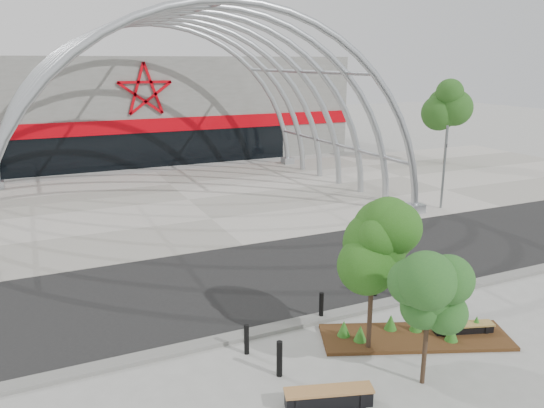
{
  "coord_description": "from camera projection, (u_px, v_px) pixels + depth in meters",
  "views": [
    {
      "loc": [
        -7.78,
        -13.04,
        7.67
      ],
      "look_at": [
        0.0,
        4.0,
        2.6
      ],
      "focal_mm": 35.0,
      "sensor_mm": 36.0,
      "label": 1
    }
  ],
  "objects": [
    {
      "name": "ground",
      "position": [
        325.0,
        314.0,
        16.57
      ],
      "size": [
        140.0,
        140.0,
        0.0
      ],
      "primitive_type": "plane",
      "color": "gray",
      "rests_on": "ground"
    },
    {
      "name": "road",
      "position": [
        278.0,
        275.0,
        19.64
      ],
      "size": [
        140.0,
        7.0,
        0.02
      ],
      "primitive_type": "cube",
      "color": "black",
      "rests_on": "ground"
    },
    {
      "name": "forecourt",
      "position": [
        188.0,
        200.0,
        30.17
      ],
      "size": [
        60.0,
        17.0,
        0.04
      ],
      "primitive_type": "cube",
      "color": "gray",
      "rests_on": "ground"
    },
    {
      "name": "kerb",
      "position": [
        329.0,
        316.0,
        16.33
      ],
      "size": [
        60.0,
        0.5,
        0.12
      ],
      "primitive_type": "cube",
      "color": "slate",
      "rests_on": "ground"
    },
    {
      "name": "arena_building",
      "position": [
        128.0,
        106.0,
        44.9
      ],
      "size": [
        34.0,
        15.24,
        8.0
      ],
      "color": "slate",
      "rests_on": "ground"
    },
    {
      "name": "vault_canopy",
      "position": [
        188.0,
        200.0,
        30.17
      ],
      "size": [
        20.8,
        15.8,
        20.36
      ],
      "color": "#A5ABAF",
      "rests_on": "ground"
    },
    {
      "name": "planting_bed",
      "position": [
        413.0,
        334.0,
        15.1
      ],
      "size": [
        5.54,
        3.49,
        0.56
      ],
      "color": "#341F0B",
      "rests_on": "ground"
    },
    {
      "name": "signal_pole",
      "position": [
        444.0,
        166.0,
        27.89
      ],
      "size": [
        0.21,
        0.63,
        4.44
      ],
      "color": "slate",
      "rests_on": "ground"
    },
    {
      "name": "street_tree_0",
      "position": [
        373.0,
        250.0,
        13.77
      ],
      "size": [
        1.78,
        1.78,
        4.06
      ],
      "color": "black",
      "rests_on": "ground"
    },
    {
      "name": "street_tree_1",
      "position": [
        430.0,
        293.0,
        12.43
      ],
      "size": [
        1.42,
        1.42,
        3.35
      ],
      "color": "black",
      "rests_on": "ground"
    },
    {
      "name": "bench_0",
      "position": [
        329.0,
        398.0,
        12.13
      ],
      "size": [
        2.1,
        1.03,
        0.43
      ],
      "color": "black",
      "rests_on": "ground"
    },
    {
      "name": "bench_1",
      "position": [
        463.0,
        329.0,
        15.27
      ],
      "size": [
        1.79,
        0.9,
        0.37
      ],
      "color": "black",
      "rests_on": "ground"
    },
    {
      "name": "bollard_0",
      "position": [
        279.0,
        359.0,
        13.22
      ],
      "size": [
        0.15,
        0.15,
        0.96
      ],
      "primitive_type": "cylinder",
      "color": "black",
      "rests_on": "ground"
    },
    {
      "name": "bollard_1",
      "position": [
        247.0,
        339.0,
        14.24
      ],
      "size": [
        0.14,
        0.14,
        0.85
      ],
      "primitive_type": "cylinder",
      "color": "black",
      "rests_on": "ground"
    },
    {
      "name": "bollard_2",
      "position": [
        321.0,
        306.0,
        16.16
      ],
      "size": [
        0.14,
        0.14,
        0.87
      ],
      "primitive_type": "cylinder",
      "color": "black",
      "rests_on": "ground"
    },
    {
      "name": "bollard_3",
      "position": [
        408.0,
        286.0,
        17.54
      ],
      "size": [
        0.15,
        0.15,
        0.92
      ],
      "primitive_type": "cylinder",
      "color": "black",
      "rests_on": "ground"
    },
    {
      "name": "bollard_4",
      "position": [
        375.0,
        284.0,
        17.76
      ],
      "size": [
        0.14,
        0.14,
        0.86
      ],
      "primitive_type": "cylinder",
      "color": "black",
      "rests_on": "ground"
    },
    {
      "name": "bg_tree_1",
      "position": [
        449.0,
        108.0,
        39.68
      ],
      "size": [
        2.7,
        2.7,
        5.91
      ],
      "color": "black",
      "rests_on": "ground"
    }
  ]
}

